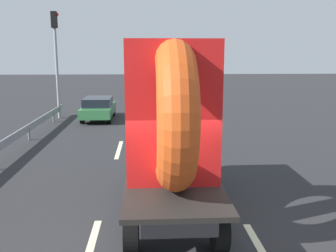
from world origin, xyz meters
name	(u,v)px	position (x,y,z in m)	size (l,w,h in m)	color
ground_plane	(167,225)	(0.00, 0.00, 0.00)	(120.00, 120.00, 0.00)	#28282B
flatbed_truck	(170,135)	(0.10, 0.75, 1.89)	(2.02, 5.31, 4.06)	black
distant_sedan	(98,108)	(-3.25, 13.69, 0.69)	(1.68, 3.92, 1.28)	black
traffic_light	(56,50)	(-5.61, 14.30, 3.94)	(0.42, 0.36, 6.07)	gray
guardrail	(11,140)	(-5.64, 6.39, 0.53)	(0.10, 17.63, 0.71)	gray
lane_dash_left_far	(119,149)	(-1.57, 6.75, 0.00)	(2.80, 0.16, 0.01)	beige
lane_dash_right_far	(205,152)	(1.78, 6.12, 0.00)	(2.48, 0.16, 0.01)	beige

